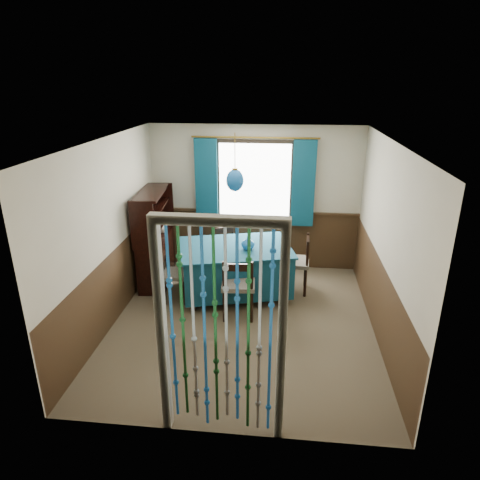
# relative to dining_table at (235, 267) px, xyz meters

# --- Properties ---
(floor) EXTENTS (4.00, 4.00, 0.00)m
(floor) POSITION_rel_dining_table_xyz_m (0.20, -0.84, -0.46)
(floor) COLOR brown
(floor) RESTS_ON ground
(ceiling) EXTENTS (4.00, 4.00, 0.00)m
(ceiling) POSITION_rel_dining_table_xyz_m (0.20, -0.84, 2.04)
(ceiling) COLOR silver
(ceiling) RESTS_ON ground
(wall_back) EXTENTS (3.60, 0.00, 3.60)m
(wall_back) POSITION_rel_dining_table_xyz_m (0.20, 1.16, 0.79)
(wall_back) COLOR #BEB49B
(wall_back) RESTS_ON ground
(wall_front) EXTENTS (3.60, 0.00, 3.60)m
(wall_front) POSITION_rel_dining_table_xyz_m (0.20, -2.84, 0.79)
(wall_front) COLOR #BEB49B
(wall_front) RESTS_ON ground
(wall_left) EXTENTS (0.00, 4.00, 4.00)m
(wall_left) POSITION_rel_dining_table_xyz_m (-1.60, -0.84, 0.79)
(wall_left) COLOR #BEB49B
(wall_left) RESTS_ON ground
(wall_right) EXTENTS (0.00, 4.00, 4.00)m
(wall_right) POSITION_rel_dining_table_xyz_m (2.00, -0.84, 0.79)
(wall_right) COLOR #BEB49B
(wall_right) RESTS_ON ground
(wainscot_back) EXTENTS (3.60, 0.00, 3.60)m
(wainscot_back) POSITION_rel_dining_table_xyz_m (0.20, 1.14, 0.04)
(wainscot_back) COLOR #382615
(wainscot_back) RESTS_ON ground
(wainscot_front) EXTENTS (3.60, 0.00, 3.60)m
(wainscot_front) POSITION_rel_dining_table_xyz_m (0.20, -2.83, 0.04)
(wainscot_front) COLOR #382615
(wainscot_front) RESTS_ON ground
(wainscot_left) EXTENTS (0.00, 4.00, 4.00)m
(wainscot_left) POSITION_rel_dining_table_xyz_m (-1.58, -0.84, 0.04)
(wainscot_left) COLOR #382615
(wainscot_left) RESTS_ON ground
(wainscot_right) EXTENTS (0.00, 4.00, 4.00)m
(wainscot_right) POSITION_rel_dining_table_xyz_m (1.99, -0.84, 0.04)
(wainscot_right) COLOR #382615
(wainscot_right) RESTS_ON ground
(window) EXTENTS (1.32, 0.12, 1.42)m
(window) POSITION_rel_dining_table_xyz_m (0.20, 1.11, 1.09)
(window) COLOR black
(window) RESTS_ON wall_back
(doorway) EXTENTS (1.16, 0.12, 2.18)m
(doorway) POSITION_rel_dining_table_xyz_m (0.20, -2.78, 0.59)
(doorway) COLOR silver
(doorway) RESTS_ON ground
(dining_table) EXTENTS (1.90, 1.53, 0.80)m
(dining_table) POSITION_rel_dining_table_xyz_m (0.00, 0.00, 0.00)
(dining_table) COLOR #0F3D51
(dining_table) RESTS_ON floor
(chair_near) EXTENTS (0.49, 0.47, 0.93)m
(chair_near) POSITION_rel_dining_table_xyz_m (0.12, -0.68, 0.03)
(chair_near) COLOR black
(chair_near) RESTS_ON floor
(chair_far) EXTENTS (0.58, 0.57, 0.87)m
(chair_far) POSITION_rel_dining_table_xyz_m (-0.23, 0.65, 0.00)
(chair_far) COLOR black
(chair_far) RESTS_ON floor
(chair_left) EXTENTS (0.40, 0.42, 0.81)m
(chair_left) POSITION_rel_dining_table_xyz_m (-0.90, -0.29, -0.03)
(chair_left) COLOR black
(chair_left) RESTS_ON floor
(chair_right) EXTENTS (0.45, 0.47, 0.92)m
(chair_right) POSITION_rel_dining_table_xyz_m (0.95, 0.22, 0.03)
(chair_right) COLOR black
(chair_right) RESTS_ON floor
(sideboard) EXTENTS (0.52, 1.21, 1.54)m
(sideboard) POSITION_rel_dining_table_xyz_m (-1.37, 0.36, 0.09)
(sideboard) COLOR black
(sideboard) RESTS_ON floor
(pendant_lamp) EXTENTS (0.26, 0.26, 0.83)m
(pendant_lamp) POSITION_rel_dining_table_xyz_m (0.00, -0.00, 1.37)
(pendant_lamp) COLOR olive
(pendant_lamp) RESTS_ON ceiling
(vase_table) EXTENTS (0.20, 0.20, 0.19)m
(vase_table) POSITION_rel_dining_table_xyz_m (0.20, -0.07, 0.44)
(vase_table) COLOR #155393
(vase_table) RESTS_ON dining_table
(bowl_shelf) EXTENTS (0.22, 0.22, 0.05)m
(bowl_shelf) POSITION_rel_dining_table_xyz_m (-1.31, 0.07, 0.62)
(bowl_shelf) COLOR beige
(bowl_shelf) RESTS_ON sideboard
(vase_sideboard) EXTENTS (0.26, 0.26, 0.21)m
(vase_sideboard) POSITION_rel_dining_table_xyz_m (-1.31, 0.60, 0.41)
(vase_sideboard) COLOR beige
(vase_sideboard) RESTS_ON sideboard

